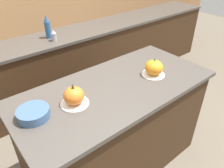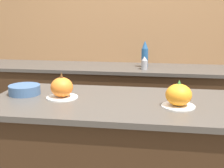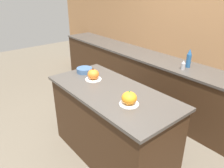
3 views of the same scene
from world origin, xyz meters
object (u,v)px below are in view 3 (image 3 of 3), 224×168
object	(u,v)px
pumpkin_cake_left	(93,75)
bottle_short	(183,65)
bottle_tall	(189,58)
mixing_bowl	(84,70)
pumpkin_cake_right	(129,99)

from	to	relation	value
pumpkin_cake_left	bottle_short	size ratio (longest dim) A/B	1.54
bottle_tall	bottle_short	bearing A→B (deg)	-87.90
bottle_short	mixing_bowl	distance (m)	1.43
bottle_tall	pumpkin_cake_right	bearing A→B (deg)	-79.29
pumpkin_cake_right	mixing_bowl	size ratio (longest dim) A/B	0.94
pumpkin_cake_left	bottle_short	bearing A→B (deg)	69.43
bottle_short	mixing_bowl	world-z (taller)	bottle_short
bottle_tall	bottle_short	world-z (taller)	bottle_tall
pumpkin_cake_left	mixing_bowl	bearing A→B (deg)	170.35
bottle_tall	bottle_short	distance (m)	0.15
bottle_tall	mixing_bowl	xyz separation A→B (m)	(-0.75, -1.35, -0.08)
pumpkin_cake_left	mixing_bowl	size ratio (longest dim) A/B	0.96
pumpkin_cake_left	mixing_bowl	distance (m)	0.29
pumpkin_cake_left	bottle_tall	distance (m)	1.47
bottle_tall	mixing_bowl	size ratio (longest dim) A/B	1.32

